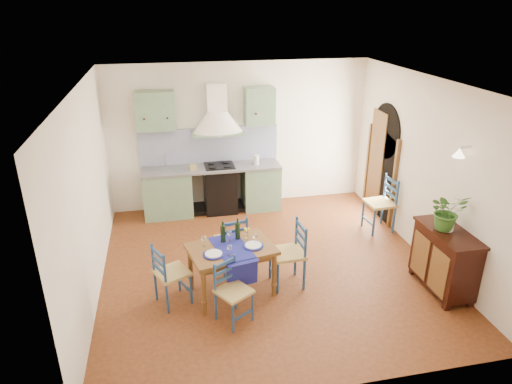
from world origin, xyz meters
The scene contains 13 objects.
floor centered at (0.00, 0.00, 0.00)m, with size 5.00×5.00×0.00m, color #4B2210.
back_wall centered at (-0.47, 2.29, 1.05)m, with size 5.00×0.96×2.80m.
right_wall centered at (2.50, 0.28, 1.34)m, with size 0.26×5.00×2.80m.
left_wall centered at (-2.50, 0.00, 1.40)m, with size 0.04×5.00×2.80m, color white.
ceiling centered at (0.00, 0.00, 2.80)m, with size 5.00×5.00×0.01m, color white.
dining_table centered at (-0.65, -0.56, 0.64)m, with size 1.27×1.00×1.04m.
chair_near centered at (-0.74, -1.14, 0.43)m, with size 0.54×0.54×0.83m.
chair_far centered at (-0.55, 0.05, 0.47)m, with size 0.49×0.49×0.91m.
chair_left centered at (-1.50, -0.63, 0.46)m, with size 0.55×0.55×0.88m.
chair_right centered at (0.19, -0.51, 0.50)m, with size 0.47×0.47×0.97m.
chair_spare centered at (2.23, 0.80, 0.51)m, with size 0.50×0.50×0.99m.
sideboard centered at (2.26, -1.09, 0.51)m, with size 0.50×1.05×0.94m.
potted_plant centered at (2.23, -1.01, 1.20)m, with size 0.48×0.42×0.53m, color #2F6021.
Camera 1 is at (-1.42, -5.92, 3.83)m, focal length 32.00 mm.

